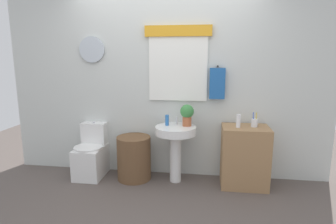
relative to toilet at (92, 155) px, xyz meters
The scene contains 11 objects.
ground_plane 1.36m from the toilet, 41.26° to the right, with size 8.00×8.00×0.00m, color #564C47.
back_wall 1.46m from the toilet, 14.91° to the left, with size 4.40×0.18×2.60m.
toilet is the anchor object (origin of this frame).
laundry_hamper 0.61m from the toilet, ahead, with size 0.45×0.45×0.59m, color brown.
pedestal_sink 1.21m from the toilet, ahead, with size 0.53×0.53×0.75m.
faucet 1.29m from the toilet, ahead, with size 0.03×0.03×0.10m, color silver.
wooden_cabinet 2.06m from the toilet, ahead, with size 0.58×0.44×0.77m, color #9E754C.
soap_bottle 1.18m from the toilet, ahead, with size 0.05×0.05×0.14m, color #2D6BB7.
potted_plant 1.46m from the toilet, ahead, with size 0.18×0.18×0.28m.
lotion_bottle 2.04m from the toilet, ahead, with size 0.05×0.05×0.16m, color white.
toothbrush_cup 2.22m from the toilet, ahead, with size 0.08×0.08×0.19m.
Camera 1 is at (0.55, -2.60, 1.62)m, focal length 29.70 mm.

